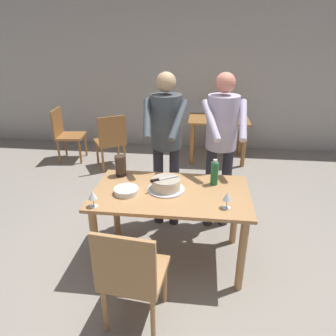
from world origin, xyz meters
name	(u,v)px	position (x,y,z in m)	size (l,w,h in m)	color
ground_plane	(171,257)	(0.00, 0.00, 0.00)	(14.00, 14.00, 0.00)	gray
back_wall	(191,75)	(0.00, 3.39, 1.35)	(10.00, 0.12, 2.70)	#BCB7AD
main_dining_table	(171,203)	(0.00, 0.00, 0.63)	(1.41, 0.81, 0.75)	tan
cake_on_platter	(166,185)	(-0.05, 0.03, 0.80)	(0.34, 0.34, 0.11)	silver
cake_knife	(159,180)	(-0.11, -0.01, 0.87)	(0.24, 0.16, 0.02)	silver
plate_stack	(126,191)	(-0.39, -0.08, 0.78)	(0.22, 0.22, 0.05)	white
wine_glass_near	(227,197)	(0.48, -0.23, 0.85)	(0.08, 0.08, 0.14)	silver
wine_glass_far	(93,195)	(-0.61, -0.33, 0.85)	(0.08, 0.08, 0.14)	silver
water_bottle	(214,173)	(0.39, 0.19, 0.86)	(0.07, 0.07, 0.25)	#1E6B38
hurricane_lamp	(121,166)	(-0.53, 0.28, 0.86)	(0.11, 0.11, 0.21)	black
person_cutting_cake	(166,136)	(-0.12, 0.62, 1.08)	(0.47, 0.56, 1.72)	#2D2D38
person_standing_beside	(222,137)	(0.46, 0.65, 1.08)	(0.46, 0.57, 1.72)	#2D2D38
chair_near_side	(131,274)	(-0.20, -0.78, 0.49)	(0.48, 0.48, 0.90)	tan
background_table	(218,128)	(0.52, 2.69, 0.58)	(1.00, 0.70, 0.74)	#9E6633
background_chair_0	(66,133)	(-2.07, 2.38, 0.49)	(0.48, 0.48, 0.90)	#9E6633
background_chair_1	(111,140)	(-1.19, 2.10, 0.49)	(0.61, 0.61, 0.90)	#9E6633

